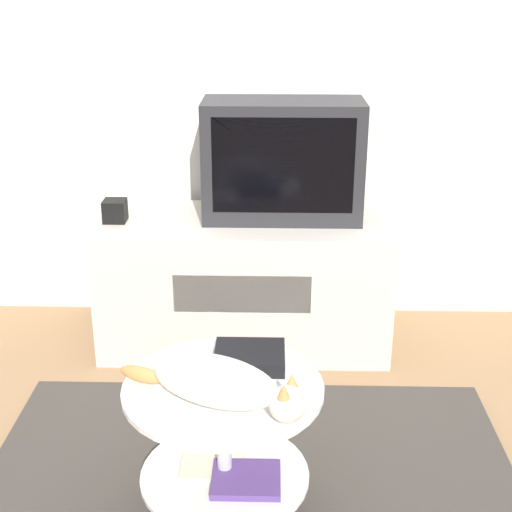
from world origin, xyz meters
The scene contains 9 objects.
ground_plane centered at (0.00, 0.00, 0.00)m, with size 12.00×12.00×0.00m, color #93704C.
wall_back centered at (0.00, 1.44, 1.30)m, with size 8.00×0.05×2.60m.
rug centered at (0.00, 0.00, 0.01)m, with size 1.78×1.35×0.02m.
tv_stand centered at (-0.06, 1.09, 0.30)m, with size 1.26×0.53×0.59m.
tv centered at (0.11, 1.12, 0.84)m, with size 0.67×0.30×0.50m.
speaker centered at (-0.61, 1.05, 0.64)m, with size 0.09×0.09×0.09m.
coffee_table centered at (-0.07, -0.06, 0.31)m, with size 0.59×0.59×0.45m.
dvd_box centered at (0.00, 0.07, 0.50)m, with size 0.21×0.18×0.04m.
cat centered at (-0.07, -0.15, 0.54)m, with size 0.54×0.29×0.14m.
Camera 1 is at (0.07, -1.83, 1.59)m, focal length 50.00 mm.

